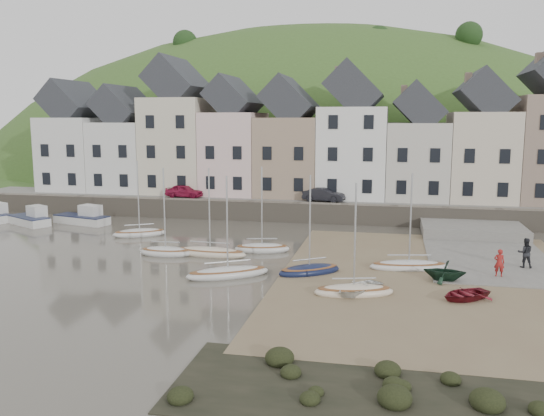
% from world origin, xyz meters
% --- Properties ---
extents(ground, '(160.00, 160.00, 0.00)m').
position_xyz_m(ground, '(0.00, 0.00, 0.00)').
color(ground, '#4C473C').
rests_on(ground, ground).
extents(quay_land, '(90.00, 30.00, 1.50)m').
position_xyz_m(quay_land, '(0.00, 32.00, 0.75)').
color(quay_land, '#3B5923').
rests_on(quay_land, ground).
extents(quay_street, '(70.00, 7.00, 0.10)m').
position_xyz_m(quay_street, '(0.00, 20.50, 1.55)').
color(quay_street, slate).
rests_on(quay_street, quay_land).
extents(seawall, '(70.00, 1.20, 1.80)m').
position_xyz_m(seawall, '(0.00, 17.00, 0.90)').
color(seawall, slate).
rests_on(seawall, ground).
extents(beach, '(18.00, 26.00, 0.06)m').
position_xyz_m(beach, '(11.00, 0.00, 0.03)').
color(beach, '#756047').
rests_on(beach, ground).
extents(slipway, '(8.00, 18.00, 0.12)m').
position_xyz_m(slipway, '(15.00, 8.00, 0.06)').
color(slipway, slate).
rests_on(slipway, ground).
extents(hillside, '(134.40, 84.00, 84.00)m').
position_xyz_m(hillside, '(-5.00, 60.00, -17.99)').
color(hillside, '#3B5923').
rests_on(hillside, ground).
extents(townhouse_terrace, '(61.05, 8.00, 13.93)m').
position_xyz_m(townhouse_terrace, '(1.76, 24.00, 7.32)').
color(townhouse_terrace, silver).
rests_on(townhouse_terrace, quay_land).
extents(sailboat_0, '(4.43, 3.40, 6.32)m').
position_xyz_m(sailboat_0, '(-11.42, 8.09, 0.26)').
color(sailboat_0, silver).
rests_on(sailboat_0, ground).
extents(sailboat_1, '(3.76, 1.60, 6.32)m').
position_xyz_m(sailboat_1, '(-6.81, 2.38, 0.27)').
color(sailboat_1, silver).
rests_on(sailboat_1, ground).
extents(sailboat_2, '(5.33, 1.79, 6.32)m').
position_xyz_m(sailboat_2, '(-3.73, 2.87, 0.26)').
color(sailboat_2, beige).
rests_on(sailboat_2, ground).
extents(sailboat_3, '(4.19, 2.37, 6.32)m').
position_xyz_m(sailboat_3, '(-0.48, 4.82, 0.27)').
color(sailboat_3, silver).
rests_on(sailboat_3, ground).
extents(sailboat_4, '(5.17, 3.94, 6.32)m').
position_xyz_m(sailboat_4, '(-1.03, -1.99, 0.26)').
color(sailboat_4, silver).
rests_on(sailboat_4, ground).
extents(sailboat_5, '(4.20, 3.52, 6.32)m').
position_xyz_m(sailboat_5, '(3.69, -0.38, 0.27)').
color(sailboat_5, '#121A39').
rests_on(sailboat_5, ground).
extents(sailboat_6, '(5.16, 2.47, 6.32)m').
position_xyz_m(sailboat_6, '(9.67, 1.95, 0.26)').
color(sailboat_6, silver).
rests_on(sailboat_6, ground).
extents(sailboat_7, '(4.56, 2.55, 6.32)m').
position_xyz_m(sailboat_7, '(6.64, -4.06, 0.26)').
color(sailboat_7, beige).
rests_on(sailboat_7, ground).
extents(motorboat_0, '(4.96, 3.71, 1.70)m').
position_xyz_m(motorboat_0, '(-23.15, 10.75, 0.58)').
color(motorboat_0, silver).
rests_on(motorboat_0, ground).
extents(motorboat_2, '(5.68, 3.06, 1.70)m').
position_xyz_m(motorboat_2, '(-18.74, 12.16, 0.58)').
color(motorboat_2, silver).
rests_on(motorboat_2, ground).
extents(rowboat_white, '(3.70, 3.88, 0.65)m').
position_xyz_m(rowboat_white, '(6.86, -3.93, 0.39)').
color(rowboat_white, white).
rests_on(rowboat_white, beach).
extents(rowboat_green, '(2.58, 2.29, 1.25)m').
position_xyz_m(rowboat_green, '(11.63, -0.43, 0.69)').
color(rowboat_green, black).
rests_on(rowboat_green, beach).
extents(rowboat_red, '(3.47, 3.31, 0.58)m').
position_xyz_m(rowboat_red, '(12.38, -3.72, 0.35)').
color(rowboat_red, maroon).
rests_on(rowboat_red, beach).
extents(person_red, '(0.63, 0.44, 1.66)m').
position_xyz_m(person_red, '(14.87, 1.09, 0.95)').
color(person_red, maroon).
rests_on(person_red, slipway).
extents(person_dark, '(0.92, 0.72, 1.89)m').
position_xyz_m(person_dark, '(16.83, 3.60, 1.06)').
color(person_dark, black).
rests_on(person_dark, slipway).
extents(car_left, '(3.92, 1.89, 1.29)m').
position_xyz_m(car_left, '(-11.85, 19.50, 2.25)').
color(car_left, maroon).
rests_on(car_left, quay_street).
extents(car_right, '(4.16, 2.05, 1.31)m').
position_xyz_m(car_right, '(2.17, 19.50, 2.26)').
color(car_right, black).
rests_on(car_right, quay_street).
extents(shore_rocks, '(14.00, 6.00, 0.77)m').
position_xyz_m(shore_rocks, '(7.96, -14.89, 0.13)').
color(shore_rocks, black).
rests_on(shore_rocks, ground).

